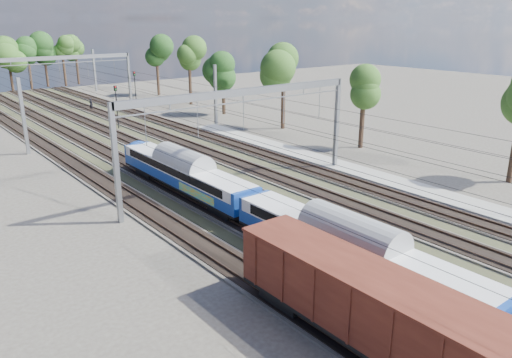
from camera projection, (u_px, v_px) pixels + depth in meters
track_bed at (163, 155)px, 55.22m from camera, size 21.00×130.00×0.34m
platform at (422, 191)px, 43.56m from camera, size 3.00×70.00×0.30m
catenary at (131, 90)px, 59.23m from camera, size 25.65×130.00×9.00m
tree_belt at (72, 56)px, 91.11m from camera, size 39.79×100.38×11.80m
emu_train at (357, 245)px, 28.17m from camera, size 2.67×56.64×3.91m
freight_boxcar at (371, 307)px, 22.01m from camera, size 3.10×14.99×3.86m
worker at (91, 104)px, 82.27m from camera, size 0.72×0.85×1.99m
signal_near at (116, 102)px, 67.73m from camera, size 0.41×0.37×5.91m
signal_far at (135, 85)px, 84.39m from camera, size 0.37×0.34×6.03m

